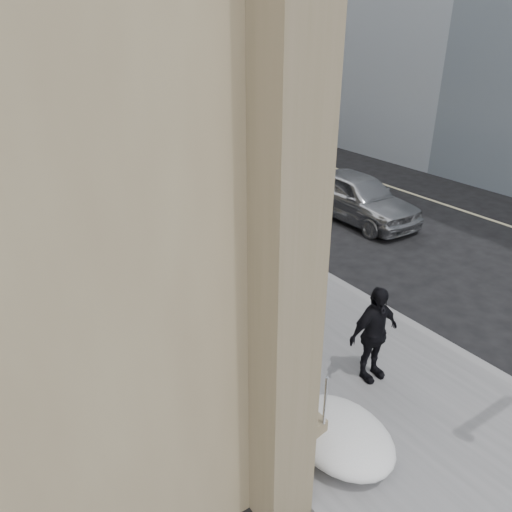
{
  "coord_description": "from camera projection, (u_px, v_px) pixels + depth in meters",
  "views": [
    {
      "loc": [
        -5.99,
        -6.26,
        6.63
      ],
      "look_at": [
        -0.21,
        2.2,
        1.7
      ],
      "focal_mm": 35.0,
      "sensor_mm": 36.0,
      "label": 1
    }
  ],
  "objects": [
    {
      "name": "ground",
      "position": [
        323.0,
        363.0,
        10.57
      ],
      "size": [
        140.0,
        140.0,
        0.0
      ],
      "primitive_type": "plane",
      "color": "black",
      "rests_on": "ground"
    },
    {
      "name": "sidewalk",
      "position": [
        139.0,
        218.0,
        17.99
      ],
      "size": [
        5.0,
        80.0,
        0.12
      ],
      "primitive_type": "cube",
      "color": "#575759",
      "rests_on": "ground"
    },
    {
      "name": "curb",
      "position": [
        203.0,
        204.0,
        19.32
      ],
      "size": [
        0.24,
        80.0,
        0.12
      ],
      "primitive_type": "cube",
      "color": "slate",
      "rests_on": "ground"
    },
    {
      "name": "lane_line",
      "position": [
        351.0,
        173.0,
        23.35
      ],
      "size": [
        0.15,
        70.0,
        0.01
      ],
      "primitive_type": "cube",
      "color": "#BFB78C",
      "rests_on": "ground"
    },
    {
      "name": "far_podium",
      "position": [
        426.0,
        119.0,
        25.03
      ],
      "size": [
        2.0,
        80.0,
        4.0
      ],
      "primitive_type": "cube",
      "color": "#706248",
      "rests_on": "ground"
    },
    {
      "name": "streetlight_mid",
      "position": [
        153.0,
        72.0,
        20.4
      ],
      "size": [
        1.71,
        0.24,
        8.0
      ],
      "color": "#2D2D30",
      "rests_on": "ground"
    },
    {
      "name": "streetlight_far",
      "position": [
        37.0,
        49.0,
        35.29
      ],
      "size": [
        1.71,
        0.24,
        8.0
      ],
      "color": "#2D2D30",
      "rests_on": "ground"
    },
    {
      "name": "traffic_signal",
      "position": [
        80.0,
        72.0,
        26.27
      ],
      "size": [
        4.1,
        0.22,
        6.0
      ],
      "color": "#2D2D30",
      "rests_on": "ground"
    },
    {
      "name": "snow_bank",
      "position": [
        118.0,
        234.0,
        15.68
      ],
      "size": [
        1.7,
        18.1,
        0.76
      ],
      "color": "silver",
      "rests_on": "sidewalk"
    },
    {
      "name": "mounted_horse_left",
      "position": [
        226.0,
        288.0,
        11.26
      ],
      "size": [
        1.7,
        2.32,
        2.56
      ],
      "rotation": [
        0.0,
        0.0,
        2.75
      ],
      "color": "brown",
      "rests_on": "sidewalk"
    },
    {
      "name": "mounted_horse_right",
      "position": [
        249.0,
        239.0,
        13.39
      ],
      "size": [
        1.91,
        2.07,
        2.66
      ],
      "rotation": [
        0.0,
        0.0,
        3.32
      ],
      "color": "#4C2F15",
      "rests_on": "sidewalk"
    },
    {
      "name": "pedestrian",
      "position": [
        374.0,
        334.0,
        9.57
      ],
      "size": [
        1.2,
        0.54,
        2.01
      ],
      "primitive_type": "imported",
      "rotation": [
        0.0,
        0.0,
        -0.04
      ],
      "color": "black",
      "rests_on": "sidewalk"
    },
    {
      "name": "car_silver",
      "position": [
        357.0,
        196.0,
        17.78
      ],
      "size": [
        2.05,
        5.02,
        1.7
      ],
      "primitive_type": "imported",
      "rotation": [
        0.0,
        0.0,
        -0.01
      ],
      "color": "#9EA1A6",
      "rests_on": "ground"
    },
    {
      "name": "car_grey",
      "position": [
        269.0,
        130.0,
        29.02
      ],
      "size": [
        1.94,
        4.52,
        1.3
      ],
      "primitive_type": "imported",
      "rotation": [
        0.0,
        0.0,
        3.11
      ],
      "color": "slate",
      "rests_on": "ground"
    }
  ]
}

